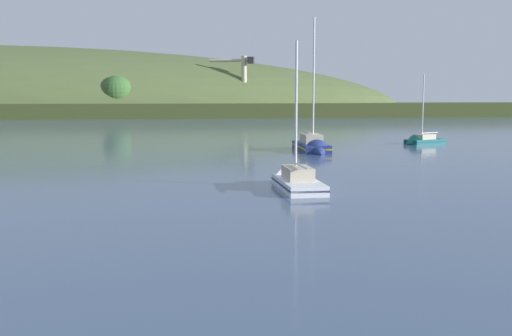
{
  "coord_description": "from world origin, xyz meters",
  "views": [
    {
      "loc": [
        -13.68,
        14.1,
        5.45
      ],
      "look_at": [
        -5.36,
        44.84,
        1.58
      ],
      "focal_mm": 39.63,
      "sensor_mm": 36.0,
      "label": 1
    }
  ],
  "objects_px": {
    "dockside_crane": "(243,86)",
    "sailboat_midwater_white": "(421,142)",
    "sailboat_outer_reach": "(295,183)",
    "sailboat_far_left": "(313,148)"
  },
  "relations": [
    {
      "from": "sailboat_outer_reach",
      "to": "dockside_crane",
      "type": "bearing_deg",
      "value": -5.98
    },
    {
      "from": "dockside_crane",
      "to": "sailboat_far_left",
      "type": "bearing_deg",
      "value": 104.39
    },
    {
      "from": "sailboat_midwater_white",
      "to": "sailboat_outer_reach",
      "type": "bearing_deg",
      "value": 31.65
    },
    {
      "from": "sailboat_midwater_white",
      "to": "sailboat_outer_reach",
      "type": "xyz_separation_m",
      "value": [
        -26.28,
        -28.62,
        0.01
      ]
    },
    {
      "from": "dockside_crane",
      "to": "sailboat_far_left",
      "type": "distance_m",
      "value": 136.96
    },
    {
      "from": "sailboat_far_left",
      "to": "sailboat_midwater_white",
      "type": "bearing_deg",
      "value": 119.25
    },
    {
      "from": "sailboat_midwater_white",
      "to": "sailboat_outer_reach",
      "type": "height_order",
      "value": "sailboat_outer_reach"
    },
    {
      "from": "sailboat_midwater_white",
      "to": "sailboat_far_left",
      "type": "height_order",
      "value": "sailboat_far_left"
    },
    {
      "from": "dockside_crane",
      "to": "sailboat_outer_reach",
      "type": "height_order",
      "value": "dockside_crane"
    },
    {
      "from": "dockside_crane",
      "to": "sailboat_midwater_white",
      "type": "xyz_separation_m",
      "value": [
        -9.03,
        -128.39,
        -9.78
      ]
    }
  ]
}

